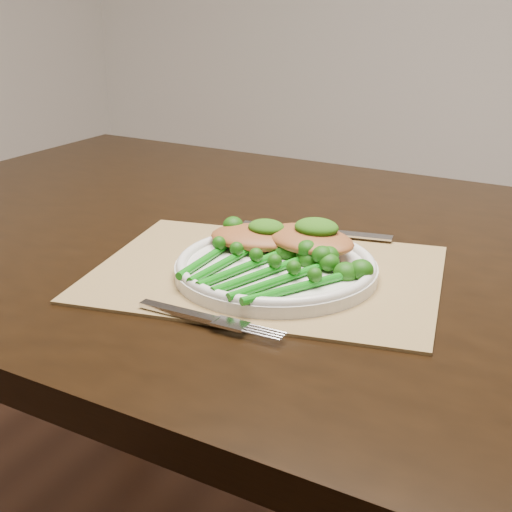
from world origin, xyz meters
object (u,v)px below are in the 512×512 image
at_px(dining_table, 326,476).
at_px(dinner_plate, 276,267).
at_px(chicken_fillet_left, 258,237).
at_px(broccolini_bundle, 252,271).
at_px(placemat, 267,273).

relative_size(dining_table, dinner_plate, 6.65).
xyz_separation_m(dining_table, chicken_fillet_left, (-0.08, -0.08, 0.40)).
xyz_separation_m(dining_table, broccolini_bundle, (-0.04, -0.17, 0.40)).
bearing_deg(chicken_fillet_left, broccolini_bundle, -78.65).
xyz_separation_m(placemat, broccolini_bundle, (0.00, -0.05, 0.02)).
relative_size(dinner_plate, chicken_fillet_left, 1.99).
bearing_deg(dinner_plate, chicken_fillet_left, 136.36).
height_order(placemat, dinner_plate, dinner_plate).
distance_m(dinner_plate, chicken_fillet_left, 0.07).
bearing_deg(placemat, dining_table, 58.93).
distance_m(dining_table, placemat, 0.40).
relative_size(placemat, dinner_plate, 1.70).
height_order(dinner_plate, broccolini_bundle, broccolini_bundle).
xyz_separation_m(dining_table, dinner_plate, (-0.03, -0.13, 0.39)).
bearing_deg(broccolini_bundle, chicken_fillet_left, 129.04).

